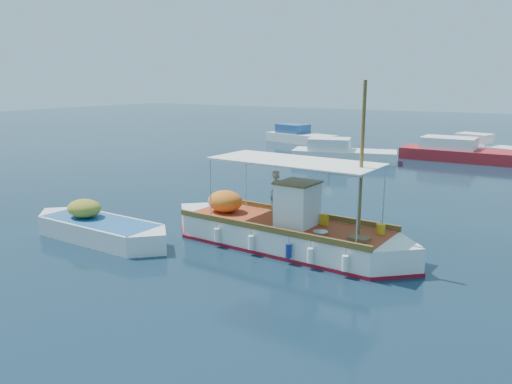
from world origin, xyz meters
The scene contains 7 objects.
ground centered at (0.00, 0.00, 0.00)m, with size 160.00×160.00×0.00m, color black.
fishing_caique centered at (-0.05, 0.19, 0.50)m, with size 9.36×2.99×5.72m.
dinghy centered at (-6.03, -2.48, 0.32)m, with size 6.32×1.91×1.54m.
bg_boat_nw centered at (-5.25, 18.30, 0.49)m, with size 7.39×4.25×1.80m.
bg_boat_n centered at (1.99, 23.06, 0.49)m, with size 8.98×2.91×1.80m.
bg_boat_far_w centered at (-12.61, 26.58, 0.49)m, with size 7.04×3.86×1.80m.
bg_boat_far_n centered at (2.75, 26.45, 0.49)m, with size 6.18×3.69×1.80m.
Camera 1 is at (7.55, -14.07, 5.52)m, focal length 35.00 mm.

